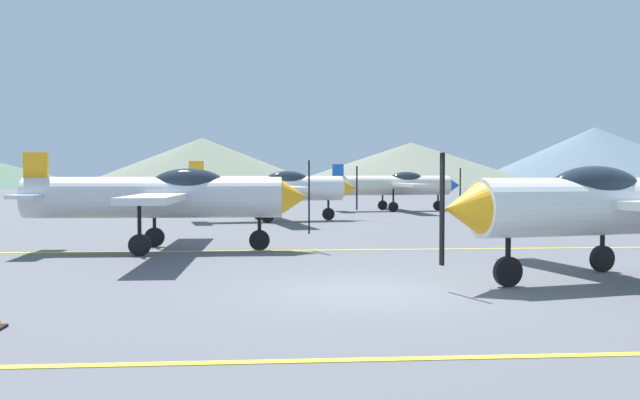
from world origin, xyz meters
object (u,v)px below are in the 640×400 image
at_px(airplane_far, 274,188).
at_px(airplane_back, 396,185).
at_px(airplane_near, 621,204).
at_px(airplane_mid, 166,196).

height_order(airplane_far, airplane_back, same).
relative_size(airplane_near, airplane_far, 1.00).
xyz_separation_m(airplane_mid, airplane_far, (3.20, 12.58, 0.00)).
bearing_deg(airplane_far, airplane_near, -69.91).
xyz_separation_m(airplane_far, airplane_back, (7.45, 8.68, 0.00)).
height_order(airplane_mid, airplane_back, same).
bearing_deg(airplane_far, airplane_back, 49.35).
bearing_deg(airplane_back, airplane_far, -130.65).
height_order(airplane_near, airplane_far, same).
relative_size(airplane_far, airplane_back, 1.00).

